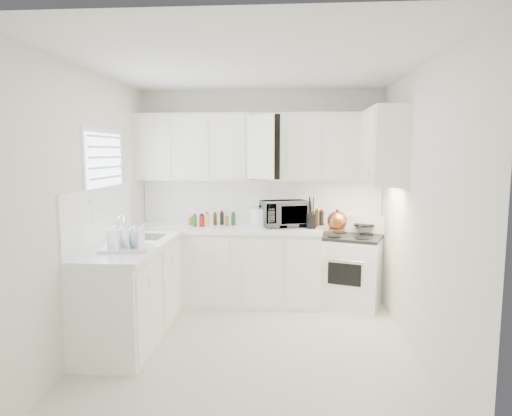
# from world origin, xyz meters

# --- Properties ---
(floor) EXTENTS (3.20, 3.20, 0.00)m
(floor) POSITION_xyz_m (0.00, 0.00, 0.00)
(floor) COLOR silver
(floor) RESTS_ON ground
(ceiling) EXTENTS (3.20, 3.20, 0.00)m
(ceiling) POSITION_xyz_m (0.00, 0.00, 2.60)
(ceiling) COLOR white
(ceiling) RESTS_ON ground
(wall_back) EXTENTS (3.00, 0.00, 3.00)m
(wall_back) POSITION_xyz_m (0.00, 1.60, 1.30)
(wall_back) COLOR white
(wall_back) RESTS_ON ground
(wall_front) EXTENTS (3.00, 0.00, 3.00)m
(wall_front) POSITION_xyz_m (0.00, -1.60, 1.30)
(wall_front) COLOR white
(wall_front) RESTS_ON ground
(wall_left) EXTENTS (0.00, 3.20, 3.20)m
(wall_left) POSITION_xyz_m (-1.50, 0.00, 1.30)
(wall_left) COLOR white
(wall_left) RESTS_ON ground
(wall_right) EXTENTS (0.00, 3.20, 3.20)m
(wall_right) POSITION_xyz_m (1.50, 0.00, 1.30)
(wall_right) COLOR white
(wall_right) RESTS_ON ground
(window_blinds) EXTENTS (0.06, 0.96, 1.06)m
(window_blinds) POSITION_xyz_m (-1.48, 0.35, 1.55)
(window_blinds) COLOR white
(window_blinds) RESTS_ON wall_left
(lower_cabinets_back) EXTENTS (2.22, 0.60, 0.90)m
(lower_cabinets_back) POSITION_xyz_m (-0.39, 1.30, 0.45)
(lower_cabinets_back) COLOR white
(lower_cabinets_back) RESTS_ON floor
(lower_cabinets_left) EXTENTS (0.60, 1.60, 0.90)m
(lower_cabinets_left) POSITION_xyz_m (-1.20, 0.20, 0.45)
(lower_cabinets_left) COLOR white
(lower_cabinets_left) RESTS_ON floor
(countertop_back) EXTENTS (2.24, 0.64, 0.05)m
(countertop_back) POSITION_xyz_m (-0.39, 1.29, 0.93)
(countertop_back) COLOR white
(countertop_back) RESTS_ON lower_cabinets_back
(countertop_left) EXTENTS (0.64, 1.62, 0.05)m
(countertop_left) POSITION_xyz_m (-1.19, 0.20, 0.93)
(countertop_left) COLOR white
(countertop_left) RESTS_ON lower_cabinets_left
(backsplash_back) EXTENTS (2.98, 0.02, 0.55)m
(backsplash_back) POSITION_xyz_m (0.00, 1.59, 1.23)
(backsplash_back) COLOR white
(backsplash_back) RESTS_ON wall_back
(backsplash_left) EXTENTS (0.02, 1.60, 0.55)m
(backsplash_left) POSITION_xyz_m (-1.49, 0.20, 1.23)
(backsplash_left) COLOR white
(backsplash_left) RESTS_ON wall_left
(upper_cabinets_back) EXTENTS (3.00, 0.33, 0.80)m
(upper_cabinets_back) POSITION_xyz_m (0.00, 1.44, 1.50)
(upper_cabinets_back) COLOR white
(upper_cabinets_back) RESTS_ON wall_back
(upper_cabinets_right) EXTENTS (0.33, 0.90, 0.80)m
(upper_cabinets_right) POSITION_xyz_m (1.33, 0.82, 1.50)
(upper_cabinets_right) COLOR white
(upper_cabinets_right) RESTS_ON wall_right
(sink) EXTENTS (0.42, 0.38, 0.30)m
(sink) POSITION_xyz_m (-1.19, 0.55, 1.07)
(sink) COLOR gray
(sink) RESTS_ON countertop_left
(stove) EXTENTS (0.86, 0.78, 1.09)m
(stove) POSITION_xyz_m (1.08, 1.31, 0.54)
(stove) COLOR white
(stove) RESTS_ON floor
(tea_kettle) EXTENTS (0.31, 0.27, 0.26)m
(tea_kettle) POSITION_xyz_m (0.90, 1.15, 1.07)
(tea_kettle) COLOR #9D542B
(tea_kettle) RESTS_ON stove
(frying_pan) EXTENTS (0.38, 0.47, 0.04)m
(frying_pan) POSITION_xyz_m (1.26, 1.47, 0.96)
(frying_pan) COLOR black
(frying_pan) RESTS_ON stove
(microwave) EXTENTS (0.62, 0.46, 0.37)m
(microwave) POSITION_xyz_m (0.30, 1.35, 1.14)
(microwave) COLOR gray
(microwave) RESTS_ON countertop_back
(rice_cooker) EXTENTS (0.31, 0.31, 0.25)m
(rice_cooker) POSITION_xyz_m (0.00, 1.38, 1.08)
(rice_cooker) COLOR white
(rice_cooker) RESTS_ON countertop_back
(paper_towel) EXTENTS (0.12, 0.12, 0.27)m
(paper_towel) POSITION_xyz_m (0.06, 1.49, 1.08)
(paper_towel) COLOR white
(paper_towel) RESTS_ON countertop_back
(utensil_crock) EXTENTS (0.16, 0.16, 0.39)m
(utensil_crock) POSITION_xyz_m (0.61, 1.22, 1.14)
(utensil_crock) COLOR black
(utensil_crock) RESTS_ON countertop_back
(dish_rack) EXTENTS (0.48, 0.39, 0.24)m
(dish_rack) POSITION_xyz_m (-1.14, -0.10, 1.07)
(dish_rack) COLOR white
(dish_rack) RESTS_ON countertop_left
(spice_left_0) EXTENTS (0.06, 0.06, 0.13)m
(spice_left_0) POSITION_xyz_m (-0.85, 1.42, 1.02)
(spice_left_0) COLOR olive
(spice_left_0) RESTS_ON countertop_back
(spice_left_1) EXTENTS (0.06, 0.06, 0.13)m
(spice_left_1) POSITION_xyz_m (-0.78, 1.33, 1.02)
(spice_left_1) COLOR #286A23
(spice_left_1) RESTS_ON countertop_back
(spice_left_2) EXTENTS (0.06, 0.06, 0.13)m
(spice_left_2) POSITION_xyz_m (-0.70, 1.42, 1.02)
(spice_left_2) COLOR #A41516
(spice_left_2) RESTS_ON countertop_back
(spice_left_3) EXTENTS (0.06, 0.06, 0.13)m
(spice_left_3) POSITION_xyz_m (-0.62, 1.33, 1.02)
(spice_left_3) COLOR yellow
(spice_left_3) RESTS_ON countertop_back
(spice_left_4) EXTENTS (0.06, 0.06, 0.13)m
(spice_left_4) POSITION_xyz_m (-0.55, 1.42, 1.02)
(spice_left_4) COLOR #4D2F16
(spice_left_4) RESTS_ON countertop_back
(spice_left_5) EXTENTS (0.06, 0.06, 0.13)m
(spice_left_5) POSITION_xyz_m (-0.47, 1.33, 1.02)
(spice_left_5) COLOR black
(spice_left_5) RESTS_ON countertop_back
(spice_left_6) EXTENTS (0.06, 0.06, 0.13)m
(spice_left_6) POSITION_xyz_m (-0.40, 1.42, 1.02)
(spice_left_6) COLOR olive
(spice_left_6) RESTS_ON countertop_back
(spice_left_7) EXTENTS (0.06, 0.06, 0.13)m
(spice_left_7) POSITION_xyz_m (-0.32, 1.33, 1.02)
(spice_left_7) COLOR #286A23
(spice_left_7) RESTS_ON countertop_back
(sauce_right_0) EXTENTS (0.06, 0.06, 0.19)m
(sauce_right_0) POSITION_xyz_m (0.58, 1.46, 1.05)
(sauce_right_0) COLOR #A41516
(sauce_right_0) RESTS_ON countertop_back
(sauce_right_1) EXTENTS (0.06, 0.06, 0.19)m
(sauce_right_1) POSITION_xyz_m (0.64, 1.40, 1.05)
(sauce_right_1) COLOR yellow
(sauce_right_1) RESTS_ON countertop_back
(sauce_right_2) EXTENTS (0.06, 0.06, 0.19)m
(sauce_right_2) POSITION_xyz_m (0.69, 1.46, 1.05)
(sauce_right_2) COLOR #4D2F16
(sauce_right_2) RESTS_ON countertop_back
(sauce_right_3) EXTENTS (0.06, 0.06, 0.19)m
(sauce_right_3) POSITION_xyz_m (0.74, 1.40, 1.05)
(sauce_right_3) COLOR black
(sauce_right_3) RESTS_ON countertop_back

